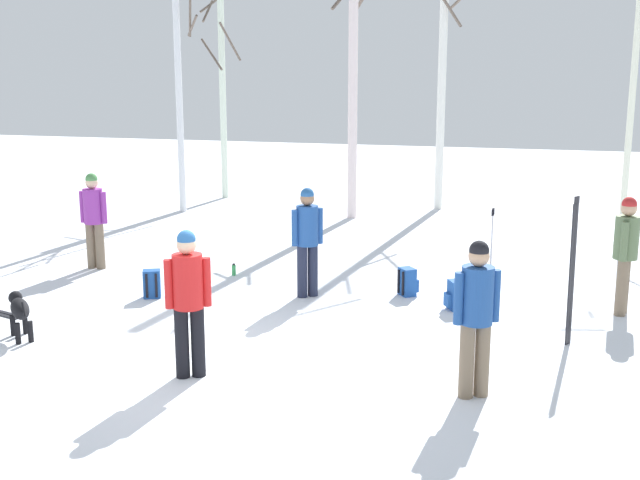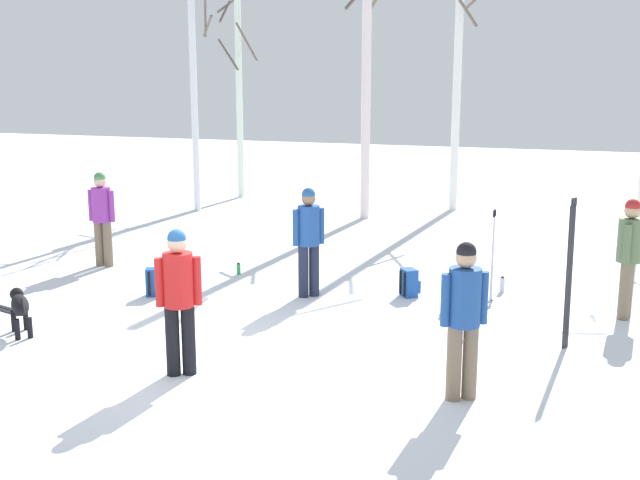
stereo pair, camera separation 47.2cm
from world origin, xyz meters
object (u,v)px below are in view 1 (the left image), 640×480
at_px(birch_tree_0, 178,56).
at_px(birch_tree_4, 636,60).
at_px(person_1, 188,294).
at_px(birch_tree_3, 444,47).
at_px(birch_tree_2, 353,52).
at_px(person_3, 94,214).
at_px(water_bottle_0, 234,270).
at_px(person_4, 626,248).
at_px(backpack_0, 456,295).
at_px(dog, 20,310).
at_px(birch_tree_1, 222,78).
at_px(ski_poles_0, 491,254).
at_px(water_bottle_1, 498,283).
at_px(ski_pair_planted_1, 572,272).
at_px(person_0, 477,309).
at_px(backpack_1, 408,282).
at_px(person_2, 307,235).
at_px(backpack_2, 152,284).

bearing_deg(birch_tree_0, birch_tree_4, 8.68).
bearing_deg(person_1, birch_tree_3, 85.92).
height_order(person_1, birch_tree_2, birch_tree_2).
bearing_deg(person_3, water_bottle_0, 6.38).
xyz_separation_m(person_4, backpack_0, (-2.32, -0.51, -0.77)).
bearing_deg(water_bottle_0, birch_tree_0, 124.65).
xyz_separation_m(dog, birch_tree_1, (-2.46, 11.88, 2.94)).
bearing_deg(ski_poles_0, birch_tree_2, 121.28).
relative_size(water_bottle_1, birch_tree_4, 0.04).
height_order(person_3, ski_pair_planted_1, ski_pair_planted_1).
bearing_deg(birch_tree_1, water_bottle_1, -42.67).
relative_size(person_1, water_bottle_1, 6.60).
height_order(backpack_0, birch_tree_0, birch_tree_0).
relative_size(person_0, birch_tree_4, 0.24).
height_order(person_1, ski_pair_planted_1, ski_pair_planted_1).
relative_size(water_bottle_1, birch_tree_1, 0.04).
relative_size(ski_pair_planted_1, backpack_1, 4.38).
relative_size(ski_poles_0, water_bottle_1, 5.64).
height_order(backpack_0, backpack_1, same).
bearing_deg(ski_pair_planted_1, person_0, -115.21).
bearing_deg(person_4, birch_tree_1, 140.24).
bearing_deg(water_bottle_0, person_2, -27.79).
distance_m(ski_poles_0, birch_tree_4, 8.47).
height_order(person_3, water_bottle_1, person_3).
bearing_deg(birch_tree_0, person_0, -48.66).
distance_m(person_1, birch_tree_4, 13.02).
xyz_separation_m(person_0, birch_tree_0, (-8.40, 9.55, 2.89)).
bearing_deg(birch_tree_0, water_bottle_1, -31.81).
bearing_deg(backpack_1, water_bottle_0, 174.00).
bearing_deg(birch_tree_4, water_bottle_1, -108.58).
bearing_deg(ski_poles_0, birch_tree_3, 104.07).
relative_size(person_1, ski_poles_0, 1.17).
bearing_deg(person_2, person_1, -93.67).
height_order(ski_pair_planted_1, water_bottle_1, ski_pair_planted_1).
bearing_deg(backpack_2, ski_pair_planted_1, -2.90).
relative_size(backpack_1, birch_tree_2, 0.06).
bearing_deg(ski_poles_0, backpack_1, 175.63).
xyz_separation_m(person_0, birch_tree_3, (-2.28, 11.94, 3.10)).
relative_size(person_3, birch_tree_4, 0.24).
distance_m(person_1, ski_pair_planted_1, 4.79).
relative_size(water_bottle_1, birch_tree_3, 0.03).
height_order(person_4, backpack_0, person_4).
bearing_deg(birch_tree_1, person_3, -81.47).
bearing_deg(water_bottle_0, backpack_2, -111.66).
bearing_deg(birch_tree_1, birch_tree_0, -90.93).
xyz_separation_m(dog, water_bottle_0, (1.34, 3.87, -0.29)).
distance_m(person_4, birch_tree_0, 12.04).
xyz_separation_m(person_1, person_2, (0.23, 3.54, 0.00)).
bearing_deg(person_1, water_bottle_1, 57.69).
xyz_separation_m(ski_poles_0, birch_tree_2, (-3.92, 6.44, 3.16)).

